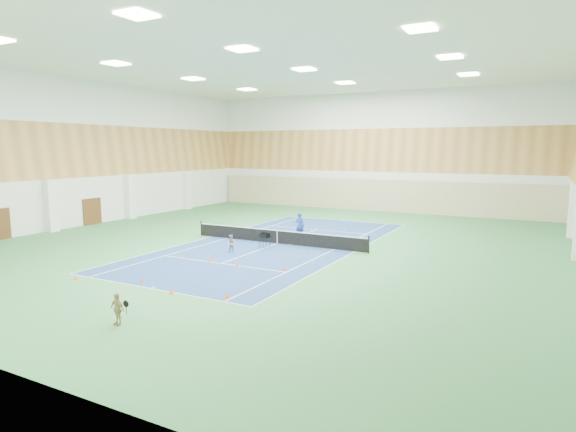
{
  "coord_description": "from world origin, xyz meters",
  "views": [
    {
      "loc": [
        15.57,
        -27.74,
        6.36
      ],
      "look_at": [
        1.01,
        -0.37,
        2.0
      ],
      "focal_mm": 30.0,
      "sensor_mm": 36.0,
      "label": 1
    }
  ],
  "objects": [
    {
      "name": "cone_svc_b",
      "position": [
        -0.78,
        -6.42,
        0.12
      ],
      "size": [
        0.21,
        0.21,
        0.24
      ],
      "primitive_type": "cone",
      "color": "orange",
      "rests_on": "ground"
    },
    {
      "name": "cone_base_a",
      "position": [
        -4.29,
        -12.47,
        0.11
      ],
      "size": [
        0.21,
        0.21,
        0.23
      ],
      "primitive_type": "cone",
      "color": "#FA620D",
      "rests_on": "ground"
    },
    {
      "name": "room_shell",
      "position": [
        0.0,
        0.0,
        6.0
      ],
      "size": [
        36.0,
        40.0,
        12.0
      ],
      "primitive_type": null,
      "color": "white",
      "rests_on": "ground"
    },
    {
      "name": "ground",
      "position": [
        0.0,
        0.0,
        0.0
      ],
      "size": [
        40.0,
        40.0,
        0.0
      ],
      "primitive_type": "plane",
      "color": "#31743F",
      "rests_on": "ground"
    },
    {
      "name": "ceiling_light_grid",
      "position": [
        0.0,
        0.0,
        11.92
      ],
      "size": [
        21.4,
        25.4,
        0.06
      ],
      "primitive_type": null,
      "color": "white",
      "rests_on": "room_shell"
    },
    {
      "name": "child_apron",
      "position": [
        2.19,
        -15.81,
        0.59
      ],
      "size": [
        0.71,
        0.34,
        1.18
      ],
      "primitive_type": "imported",
      "rotation": [
        0.0,
        0.0,
        -0.09
      ],
      "color": "tan",
      "rests_on": "ground"
    },
    {
      "name": "cone_svc_a",
      "position": [
        -3.11,
        -6.06,
        0.11
      ],
      "size": [
        0.21,
        0.21,
        0.23
      ],
      "primitive_type": "cone",
      "color": "#FF600D",
      "rests_on": "ground"
    },
    {
      "name": "coach",
      "position": [
        0.38,
        2.63,
        0.92
      ],
      "size": [
        0.69,
        0.48,
        1.83
      ],
      "primitive_type": "imported",
      "rotation": [
        0.0,
        0.0,
        3.08
      ],
      "color": "#203795",
      "rests_on": "ground"
    },
    {
      "name": "court_surface",
      "position": [
        0.0,
        0.0,
        0.01
      ],
      "size": [
        10.97,
        23.77,
        0.01
      ],
      "primitive_type": "cube",
      "color": "navy",
      "rests_on": "ground"
    },
    {
      "name": "tennis_net",
      "position": [
        0.0,
        0.0,
        0.55
      ],
      "size": [
        12.8,
        0.1,
        1.1
      ],
      "primitive_type": null,
      "color": "black",
      "rests_on": "ground"
    },
    {
      "name": "back_curtain",
      "position": [
        0.0,
        19.75,
        1.6
      ],
      "size": [
        35.4,
        0.16,
        3.2
      ],
      "primitive_type": "cube",
      "color": "#C6B793",
      "rests_on": "ground"
    },
    {
      "name": "cone_svc_c",
      "position": [
        1.08,
        -6.41,
        0.1
      ],
      "size": [
        0.18,
        0.18,
        0.2
      ],
      "primitive_type": "cone",
      "color": "#FF500D",
      "rests_on": "ground"
    },
    {
      "name": "tennis_balls_scatter",
      "position": [
        0.0,
        0.0,
        0.05
      ],
      "size": [
        10.57,
        22.77,
        0.07
      ],
      "primitive_type": null,
      "color": "#C0D824",
      "rests_on": "ground"
    },
    {
      "name": "cone_base_d",
      "position": [
        3.94,
        -11.43,
        0.12
      ],
      "size": [
        0.23,
        0.23,
        0.25
      ],
      "primitive_type": "cone",
      "color": "orange",
      "rests_on": "ground"
    },
    {
      "name": "cone_svc_d",
      "position": [
        3.81,
        -6.13,
        0.11
      ],
      "size": [
        0.2,
        0.2,
        0.22
      ],
      "primitive_type": "cone",
      "color": "#F54C0C",
      "rests_on": "ground"
    },
    {
      "name": "child_court",
      "position": [
        -1.1,
        -3.79,
        0.56
      ],
      "size": [
        0.59,
        0.49,
        1.12
      ],
      "primitive_type": "imported",
      "rotation": [
        0.0,
        0.0,
        0.12
      ],
      "color": "gray",
      "rests_on": "ground"
    },
    {
      "name": "door_left_b",
      "position": [
        -17.92,
        0.0,
        1.1
      ],
      "size": [
        0.08,
        1.8,
        2.2
      ],
      "primitive_type": "cube",
      "color": "#593319",
      "rests_on": "ground"
    },
    {
      "name": "wood_cladding",
      "position": [
        0.0,
        0.0,
        8.0
      ],
      "size": [
        36.0,
        40.0,
        8.0
      ],
      "primitive_type": null,
      "color": "#C68A49",
      "rests_on": "room_shell"
    },
    {
      "name": "cone_base_c",
      "position": [
        1.41,
        -12.07,
        0.12
      ],
      "size": [
        0.22,
        0.22,
        0.25
      ],
      "primitive_type": "cone",
      "color": "orange",
      "rests_on": "ground"
    },
    {
      "name": "cone_base_b",
      "position": [
        -1.06,
        -11.34,
        0.11
      ],
      "size": [
        0.2,
        0.2,
        0.22
      ],
      "primitive_type": "cone",
      "color": "#FE490D",
      "rests_on": "ground"
    },
    {
      "name": "ball_cart",
      "position": [
        -0.08,
        -1.52,
        0.49
      ],
      "size": [
        0.57,
        0.57,
        0.97
      ],
      "primitive_type": null,
      "rotation": [
        0.0,
        0.0,
        -0.01
      ],
      "color": "black",
      "rests_on": "ground"
    }
  ]
}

